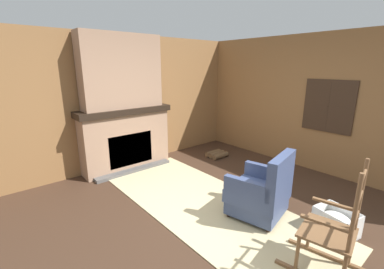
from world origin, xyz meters
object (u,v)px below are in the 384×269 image
Objects in this scene: armchair at (261,193)px; laundry_basket at (336,222)px; rocking_chair at (332,236)px; firewood_stack at (217,154)px; oil_lamp_vase at (100,104)px; decorative_plate_on_mantel at (119,101)px; storage_case at (138,102)px.

laundry_basket is at bearing -166.54° from armchair.
armchair is 0.79× the size of rocking_chair.
firewood_stack is 0.80× the size of laundry_basket.
laundry_basket is 4.05m from oil_lamp_vase.
firewood_stack is at bearing 71.31° from oil_lamp_vase.
decorative_plate_on_mantel is (-3.64, -1.04, 1.19)m from laundry_basket.
firewood_stack is 2.98m from laundry_basket.
rocking_chair is 4.69× the size of storage_case.
armchair is at bearing -31.47° from firewood_stack.
rocking_chair is 3.91× the size of oil_lamp_vase.
rocking_chair is 2.32× the size of laundry_basket.
decorative_plate_on_mantel is at bearing 93.20° from oil_lamp_vase.
laundry_basket is at bearing -16.46° from firewood_stack.
decorative_plate_on_mantel is (-0.78, -1.89, 1.29)m from firewood_stack.
armchair is at bearing -153.99° from laundry_basket.
laundry_basket is at bearing -85.52° from rocking_chair.
oil_lamp_vase is 1.14× the size of decorative_plate_on_mantel.
storage_case is at bearing -169.73° from laundry_basket.
rocking_chair is 3.92m from storage_case.
firewood_stack is 1.35× the size of oil_lamp_vase.
storage_case reaches higher than firewood_stack.
laundry_basket is (0.82, 0.40, -0.19)m from armchair.
firewood_stack is 1.53× the size of decorative_plate_on_mantel.
armchair is 0.93m from laundry_basket.
laundry_basket reaches higher than firewood_stack.
decorative_plate_on_mantel is at bearing -163.98° from laundry_basket.
firewood_stack is 2.41m from decorative_plate_on_mantel.
oil_lamp_vase is at bearing -158.81° from laundry_basket.
rocking_chair is at bearing -0.94° from storage_case.
firewood_stack is 2.69m from oil_lamp_vase.
decorative_plate_on_mantel is at bearing -6.27° from rocking_chair.
storage_case is (-0.76, -1.50, 1.23)m from firewood_stack.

